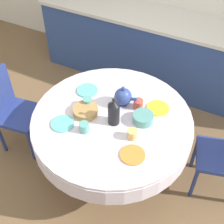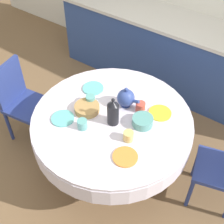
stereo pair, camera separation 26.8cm
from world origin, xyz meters
name	(u,v)px [view 1 (the left image)]	position (x,y,z in m)	size (l,w,h in m)	color
ground_plane	(112,166)	(0.00, 0.00, 0.00)	(12.00, 12.00, 0.00)	brown
kitchen_counter	(166,53)	(0.00, 1.52, 0.47)	(3.24, 0.64, 0.93)	#2D4784
dining_table	(112,127)	(0.00, 0.00, 0.61)	(1.44, 1.44, 0.72)	olive
chair_right	(12,108)	(-1.05, -0.14, 0.51)	(0.45, 0.45, 0.91)	navy
plate_near_left	(63,124)	(-0.35, -0.25, 0.73)	(0.20, 0.20, 0.01)	#60BCB7
cup_near_left	(84,127)	(-0.15, -0.23, 0.77)	(0.09, 0.09, 0.09)	#5BA39E
plate_near_right	(133,155)	(0.32, -0.29, 0.73)	(0.20, 0.20, 0.01)	orange
cup_near_right	(132,134)	(0.25, -0.12, 0.77)	(0.09, 0.09, 0.09)	#DBB766
plate_far_left	(87,90)	(-0.37, 0.22, 0.73)	(0.20, 0.20, 0.01)	#60BCB7
cup_far_left	(88,102)	(-0.27, 0.04, 0.77)	(0.09, 0.09, 0.09)	#5BA39E
plate_far_right	(158,108)	(0.32, 0.29, 0.73)	(0.20, 0.20, 0.01)	yellow
cup_far_right	(138,104)	(0.15, 0.23, 0.77)	(0.09, 0.09, 0.09)	#CC4C3D
coffee_carafe	(114,112)	(0.03, -0.03, 0.85)	(0.10, 0.10, 0.28)	black
teapot	(123,97)	(0.01, 0.21, 0.82)	(0.22, 0.16, 0.21)	#33478E
bread_basket	(85,111)	(-0.24, -0.05, 0.75)	(0.23, 0.23, 0.06)	#AD844C
fruit_bowl	(143,118)	(0.26, 0.09, 0.76)	(0.18, 0.18, 0.08)	#569993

